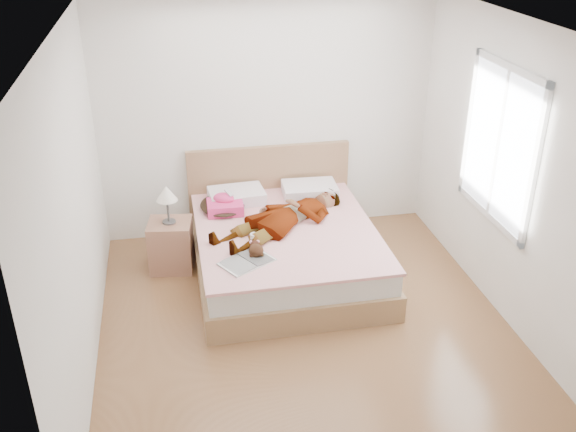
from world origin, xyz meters
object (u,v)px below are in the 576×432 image
(woman, at_px, (284,213))
(bed, at_px, (284,245))
(magazine, at_px, (247,262))
(plush_toy, at_px, (256,249))
(coffee_mug, at_px, (255,238))
(nightstand, at_px, (171,242))
(phone, at_px, (229,193))
(towel, at_px, (225,205))

(woman, height_order, bed, bed)
(bed, relative_size, magazine, 3.81)
(woman, distance_m, bed, 0.35)
(magazine, relative_size, plush_toy, 2.61)
(plush_toy, bearing_deg, bed, 55.80)
(coffee_mug, bearing_deg, nightstand, 145.27)
(woman, xyz_separation_m, coffee_mug, (-0.34, -0.33, -0.06))
(phone, xyz_separation_m, plush_toy, (0.13, -0.98, -0.14))
(magazine, bearing_deg, nightstand, 126.35)
(coffee_mug, distance_m, plush_toy, 0.24)
(woman, relative_size, bed, 0.77)
(coffee_mug, bearing_deg, magazine, -109.32)
(woman, relative_size, nightstand, 1.75)
(phone, bearing_deg, plush_toy, -115.83)
(bed, bearing_deg, plush_toy, -124.20)
(magazine, bearing_deg, towel, 94.52)
(nightstand, bearing_deg, plush_toy, -45.91)
(towel, relative_size, coffee_mug, 3.21)
(phone, distance_m, towel, 0.14)
(phone, height_order, towel, phone)
(towel, xyz_separation_m, coffee_mug, (0.21, -0.70, -0.03))
(towel, distance_m, plush_toy, 0.96)
(bed, distance_m, coffee_mug, 0.53)
(coffee_mug, distance_m, nightstand, 0.99)
(woman, height_order, magazine, woman)
(towel, xyz_separation_m, nightstand, (-0.58, -0.16, -0.28))
(magazine, xyz_separation_m, coffee_mug, (0.12, 0.35, 0.04))
(towel, bearing_deg, nightstand, -164.56)
(towel, distance_m, nightstand, 0.66)
(phone, relative_size, magazine, 0.19)
(bed, xyz_separation_m, coffee_mug, (-0.34, -0.30, 0.28))
(phone, bearing_deg, towel, 178.39)
(phone, height_order, magazine, phone)
(bed, relative_size, coffee_mug, 17.89)
(magazine, height_order, plush_toy, plush_toy)
(phone, distance_m, nightstand, 0.77)
(magazine, height_order, nightstand, nightstand)
(towel, height_order, plush_toy, towel)
(phone, bearing_deg, magazine, -121.85)
(nightstand, bearing_deg, woman, -10.46)
(bed, distance_m, towel, 0.75)
(phone, height_order, nightstand, nightstand)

